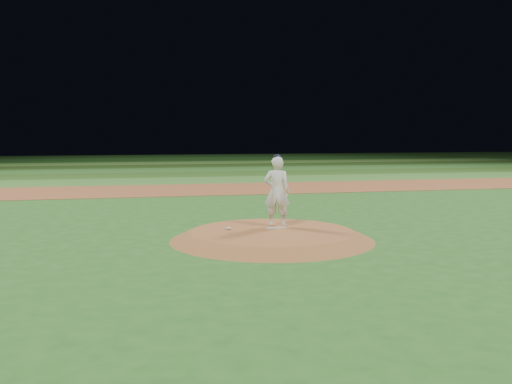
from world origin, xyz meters
TOP-DOWN VIEW (x-y plane):
  - ground at (0.00, 0.00)m, footprint 120.00×120.00m
  - infield_dirt_band at (0.00, 14.00)m, footprint 70.00×6.00m
  - outfield_stripe_0 at (0.00, 19.50)m, footprint 70.00×5.00m
  - outfield_stripe_1 at (0.00, 24.50)m, footprint 70.00×5.00m
  - outfield_stripe_2 at (0.00, 29.50)m, footprint 70.00×5.00m
  - outfield_stripe_3 at (0.00, 34.50)m, footprint 70.00×5.00m
  - outfield_stripe_4 at (0.00, 39.50)m, footprint 70.00×5.00m
  - outfield_stripe_5 at (0.00, 44.50)m, footprint 70.00×5.00m
  - pitchers_mound at (0.00, 0.00)m, footprint 5.50×5.50m
  - pitching_rubber at (0.22, 0.36)m, footprint 0.56×0.18m
  - rosin_bag at (-1.11, 0.42)m, footprint 0.14×0.14m
  - pitcher_on_mound at (0.31, 0.69)m, footprint 0.83×0.67m

SIDE VIEW (x-z plane):
  - ground at x=0.00m, z-range 0.00..0.00m
  - outfield_stripe_0 at x=0.00m, z-range 0.00..0.02m
  - outfield_stripe_1 at x=0.00m, z-range 0.00..0.02m
  - outfield_stripe_2 at x=0.00m, z-range 0.00..0.02m
  - outfield_stripe_3 at x=0.00m, z-range 0.00..0.02m
  - outfield_stripe_4 at x=0.00m, z-range 0.00..0.02m
  - outfield_stripe_5 at x=0.00m, z-range 0.00..0.02m
  - infield_dirt_band at x=0.00m, z-range 0.00..0.02m
  - pitchers_mound at x=0.00m, z-range 0.00..0.25m
  - pitching_rubber at x=0.22m, z-range 0.25..0.28m
  - rosin_bag at x=-1.11m, z-range 0.25..0.33m
  - pitcher_on_mound at x=0.31m, z-range 0.23..2.27m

